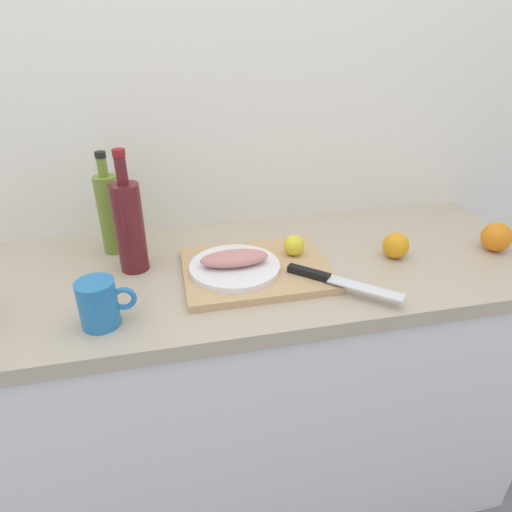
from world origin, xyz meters
name	(u,v)px	position (x,y,z in m)	size (l,w,h in m)	color
ground_plane	(204,488)	(0.00, 0.00, 0.00)	(12.00, 12.00, 0.00)	slate
back_wall	(168,114)	(0.00, 0.33, 1.25)	(3.20, 0.05, 2.50)	white
kitchen_counter	(196,397)	(0.00, 0.00, 0.45)	(2.00, 0.60, 0.90)	white
cutting_board	(256,269)	(0.18, -0.04, 0.91)	(0.38, 0.30, 0.02)	tan
white_plate	(235,267)	(0.12, -0.05, 0.93)	(0.23, 0.23, 0.01)	white
fish_fillet	(235,258)	(0.12, -0.05, 0.95)	(0.17, 0.07, 0.04)	tan
chef_knife	(329,278)	(0.34, -0.16, 0.93)	(0.23, 0.22, 0.02)	silver
lemon_0	(294,245)	(0.30, 0.00, 0.95)	(0.06, 0.06, 0.06)	yellow
olive_oil_bottle	(110,212)	(-0.19, 0.17, 1.02)	(0.06, 0.06, 0.29)	olive
wine_bottle	(129,225)	(-0.13, 0.05, 1.03)	(0.07, 0.07, 0.32)	#59191E
coffee_mug_0	(99,303)	(-0.19, -0.19, 0.95)	(0.12, 0.08, 0.11)	#2672B2
orange_0	(496,237)	(0.88, -0.06, 0.94)	(0.08, 0.08, 0.08)	orange
orange_1	(396,245)	(0.58, -0.04, 0.94)	(0.07, 0.07, 0.07)	orange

